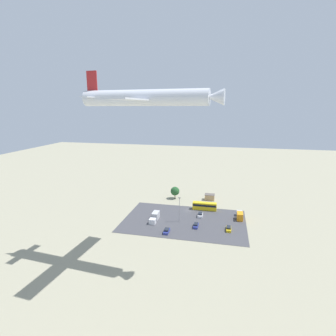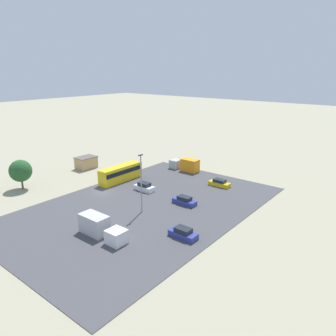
{
  "view_description": "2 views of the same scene",
  "coord_description": "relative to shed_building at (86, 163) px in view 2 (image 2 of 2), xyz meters",
  "views": [
    {
      "loc": [
        -15.12,
        109.21,
        44.91
      ],
      "look_at": [
        3.56,
        25.49,
        25.08
      ],
      "focal_mm": 28.0,
      "sensor_mm": 36.0,
      "label": 1
    },
    {
      "loc": [
        39.04,
        47.89,
        23.45
      ],
      "look_at": [
        -3.92,
        13.36,
        6.71
      ],
      "focal_mm": 35.0,
      "sensor_mm": 36.0,
      "label": 2
    }
  ],
  "objects": [
    {
      "name": "ground_plane",
      "position": [
        8.47,
        16.03,
        -1.46
      ],
      "size": [
        400.0,
        400.0,
        0.0
      ],
      "primitive_type": "plane",
      "color": "gray"
    },
    {
      "name": "parking_lot_surface",
      "position": [
        8.47,
        27.28,
        -1.42
      ],
      "size": [
        48.91,
        31.95,
        0.08
      ],
      "color": "#424247",
      "rests_on": "ground"
    },
    {
      "name": "shed_building",
      "position": [
        0.0,
        0.0,
        0.0
      ],
      "size": [
        4.86,
        3.6,
        2.9
      ],
      "color": "tan",
      "rests_on": "ground"
    },
    {
      "name": "bus",
      "position": [
        1.38,
        13.72,
        0.43
      ],
      "size": [
        10.63,
        2.55,
        3.35
      ],
      "rotation": [
        0.0,
        0.0,
        1.57
      ],
      "color": "gold",
      "rests_on": "ground"
    },
    {
      "name": "parked_car_0",
      "position": [
        -9.17,
        32.1,
        -0.77
      ],
      "size": [
        1.81,
        4.49,
        1.45
      ],
      "color": "gold",
      "rests_on": "ground"
    },
    {
      "name": "parked_car_1",
      "position": [
        13.09,
        39.07,
        -0.75
      ],
      "size": [
        1.84,
        4.25,
        1.51
      ],
      "rotation": [
        0.0,
        0.0,
        3.14
      ],
      "color": "navy",
      "rests_on": "ground"
    },
    {
      "name": "parked_car_2",
      "position": [
        3.12,
        32.05,
        -0.76
      ],
      "size": [
        1.73,
        4.43,
        1.48
      ],
      "color": "navy",
      "rests_on": "ground"
    },
    {
      "name": "parked_car_3",
      "position": [
        2.51,
        21.67,
        -0.69
      ],
      "size": [
        1.92,
        4.25,
        1.66
      ],
      "rotation": [
        0.0,
        0.0,
        3.14
      ],
      "color": "silver",
      "rests_on": "ground"
    },
    {
      "name": "parked_truck_0",
      "position": [
        20.25,
        29.41,
        -0.05
      ],
      "size": [
        2.44,
        8.27,
        2.9
      ],
      "color": "silver",
      "rests_on": "ground"
    },
    {
      "name": "parked_truck_1",
      "position": [
        -13.66,
        20.22,
        -0.01
      ],
      "size": [
        2.37,
        7.53,
        2.98
      ],
      "rotation": [
        0.0,
        0.0,
        3.14
      ],
      "color": "#ADB2B7",
      "rests_on": "ground"
    },
    {
      "name": "tree_near_shed",
      "position": [
        17.29,
        1.69,
        2.41
      ],
      "size": [
        4.45,
        4.45,
        6.09
      ],
      "color": "brown",
      "rests_on": "ground"
    },
    {
      "name": "light_pole_lot_centre",
      "position": [
        10.33,
        28.33,
        4.11
      ],
      "size": [
        0.9,
        0.28,
        10.1
      ],
      "color": "gray",
      "rests_on": "ground"
    }
  ]
}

